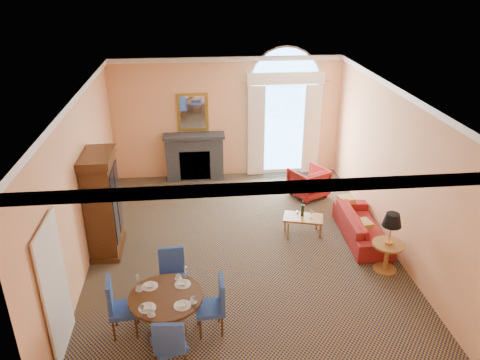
{
  "coord_description": "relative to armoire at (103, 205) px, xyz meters",
  "views": [
    {
      "loc": [
        -0.88,
        -8.06,
        5.26
      ],
      "look_at": [
        0.0,
        0.5,
        1.3
      ],
      "focal_mm": 35.0,
      "sensor_mm": 36.0,
      "label": 1
    }
  ],
  "objects": [
    {
      "name": "side_table",
      "position": [
        5.32,
        -1.27,
        -0.24
      ],
      "size": [
        0.59,
        0.59,
        1.19
      ],
      "color": "#9D672F",
      "rests_on": "ground"
    },
    {
      "name": "dining_chair_south",
      "position": [
        1.37,
        -3.33,
        -0.45
      ],
      "size": [
        0.55,
        0.55,
        0.97
      ],
      "rotation": [
        0.0,
        0.0,
        0.36
      ],
      "color": "navy",
      "rests_on": "ground"
    },
    {
      "name": "coffee_table",
      "position": [
        4.06,
        0.17,
        -0.61
      ],
      "size": [
        0.92,
        0.67,
        0.75
      ],
      "rotation": [
        0.0,
        0.0,
        -0.28
      ],
      "color": "#9D672F",
      "rests_on": "ground"
    },
    {
      "name": "room_envelope",
      "position": [
        2.69,
        0.43,
        1.5
      ],
      "size": [
        6.04,
        7.52,
        3.45
      ],
      "color": "#FFB279",
      "rests_on": "ground"
    },
    {
      "name": "dining_chair_west",
      "position": [
        0.56,
        -2.43,
        -0.45
      ],
      "size": [
        0.48,
        0.47,
        0.97
      ],
      "rotation": [
        0.0,
        0.0,
        -1.51
      ],
      "color": "navy",
      "rests_on": "ground"
    },
    {
      "name": "sofa",
      "position": [
        5.27,
        -0.09,
        -0.72
      ],
      "size": [
        0.81,
        1.96,
        0.57
      ],
      "primitive_type": "imported",
      "rotation": [
        0.0,
        0.0,
        1.54
      ],
      "color": "maroon",
      "rests_on": "ground"
    },
    {
      "name": "dining_table",
      "position": [
        1.3,
        -2.53,
        -0.47
      ],
      "size": [
        1.13,
        1.13,
        0.91
      ],
      "color": "#391F0D",
      "rests_on": "ground"
    },
    {
      "name": "armchair",
      "position": [
        4.6,
        1.97,
        -0.64
      ],
      "size": [
        1.08,
        1.09,
        0.74
      ],
      "primitive_type": "imported",
      "rotation": [
        0.0,
        0.0,
        3.62
      ],
      "color": "maroon",
      "rests_on": "ground"
    },
    {
      "name": "dining_chair_north",
      "position": [
        1.36,
        -1.69,
        -0.45
      ],
      "size": [
        0.52,
        0.52,
        0.97
      ],
      "rotation": [
        0.0,
        0.0,
        2.9
      ],
      "color": "navy",
      "rests_on": "ground"
    },
    {
      "name": "dining_chair_east",
      "position": [
        2.05,
        -2.54,
        -0.45
      ],
      "size": [
        0.47,
        0.47,
        0.97
      ],
      "rotation": [
        0.0,
        0.0,
        1.66
      ],
      "color": "navy",
      "rests_on": "ground"
    },
    {
      "name": "armoire",
      "position": [
        0.0,
        0.0,
        0.0
      ],
      "size": [
        0.6,
        1.06,
        2.09
      ],
      "color": "#391F0D",
      "rests_on": "ground"
    },
    {
      "name": "ground",
      "position": [
        2.72,
        -0.23,
        -1.01
      ],
      "size": [
        7.5,
        7.5,
        0.0
      ],
      "primitive_type": "plane",
      "color": "#111535",
      "rests_on": "ground"
    }
  ]
}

